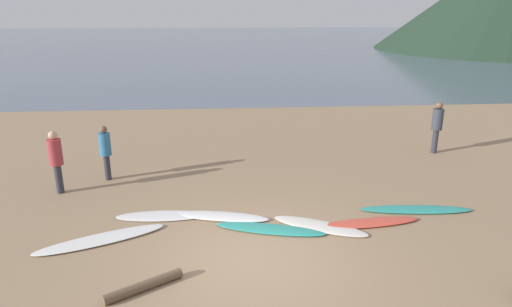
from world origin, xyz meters
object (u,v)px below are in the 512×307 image
Objects in this scene: surfboard_2 at (222,216)px; surfboard_5 at (368,223)px; surfboard_4 at (320,226)px; person_2 at (56,157)px; surfboard_0 at (101,239)px; person_1 at (437,123)px; surfboard_3 at (270,229)px; surfboard_1 at (162,216)px; person_0 at (105,148)px; driftwood_log at (144,286)px; surfboard_6 at (416,209)px.

surfboard_2 is 3.36m from surfboard_5.
person_2 is at bearing -172.26° from surfboard_4.
surfboard_0 reaches higher than surfboard_4.
surfboard_3 is at bearing 138.55° from person_1.
surfboard_5 is (4.71, -0.75, 0.01)m from surfboard_1.
surfboard_5 reaches higher than surfboard_1.
surfboard_5 is at bearing 127.60° from person_2.
person_1 reaches higher than surfboard_2.
surfboard_1 is 3.29m from person_0.
surfboard_1 is 3.68m from surfboard_4.
person_2 is 5.51m from driftwood_log.
person_2 is at bearing 156.04° from surfboard_5.
surfboard_3 is 1.73× the size of driftwood_log.
surfboard_0 is 4.73m from surfboard_4.
person_0 is at bearing -173.77° from person_2.
driftwood_log is (2.90, -4.59, -0.91)m from person_2.
surfboard_4 is 4.11m from driftwood_log.
surfboard_0 reaches higher than surfboard_3.
person_2 is (-1.72, 2.75, 0.96)m from surfboard_0.
surfboard_6 reaches higher than surfboard_4.
surfboard_3 is at bearing -163.61° from surfboard_6.
surfboard_2 is 0.92× the size of surfboard_5.
surfboard_0 is 5.86m from surfboard_5.
surfboard_3 is 5.99m from person_2.
person_1 is (9.76, 5.35, 0.99)m from surfboard_0.
surfboard_6 is at bearing 158.90° from person_1.
surfboard_3 is at bearing 119.80° from person_2.
surfboard_0 is 1.11× the size of surfboard_5.
surfboard_3 is at bearing -18.50° from surfboard_1.
person_2 reaches higher than surfboard_0.
surfboard_6 is 1.71× the size of person_0.
driftwood_log is (1.87, -5.48, -0.84)m from person_0.
surfboard_5 is 1.72× the size of driftwood_log.
surfboard_2 is at bearing -174.59° from surfboard_6.
surfboard_5 is at bearing -21.06° from surfboard_0.
person_0 is (-7.92, 2.73, 0.89)m from surfboard_6.
surfboard_5 is 6.46m from person_1.
surfboard_4 is (1.12, 0.06, -0.00)m from surfboard_3.
surfboard_5 reaches higher than surfboard_6.
driftwood_log is (-4.67, -2.14, 0.05)m from surfboard_5.
person_1 reaches higher than surfboard_6.
surfboard_3 is at bearing -13.93° from person_0.
surfboard_1 is 0.87× the size of surfboard_3.
person_1 is at bearing 39.98° from driftwood_log.
person_1 reaches higher than surfboard_3.
surfboard_3 is 8.09m from person_1.
surfboard_4 is at bearing 30.40° from driftwood_log.
surfboard_0 is at bearing 176.91° from surfboard_5.
surfboard_5 is at bearing -151.12° from surfboard_6.
surfboard_6 is (4.69, 0.03, -0.01)m from surfboard_2.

